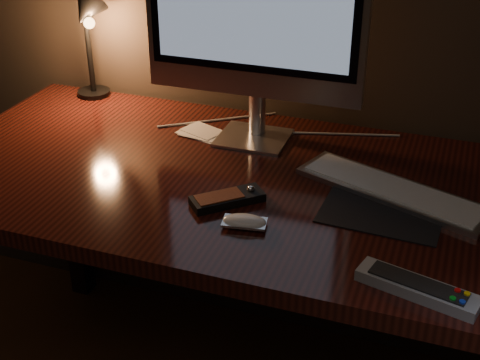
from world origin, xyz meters
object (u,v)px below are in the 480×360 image
(media_remote, at_px, (227,198))
(desk, at_px, (266,212))
(monitor, at_px, (254,9))
(desk_lamp, at_px, (87,26))
(mouse, at_px, (245,223))
(keyboard, at_px, (393,190))
(tv_remote, at_px, (417,288))

(media_remote, bearing_deg, desk, 38.37)
(monitor, height_order, desk_lamp, monitor)
(media_remote, height_order, desk_lamp, desk_lamp)
(monitor, bearing_deg, desk, -58.29)
(monitor, relative_size, mouse, 6.34)
(keyboard, bearing_deg, monitor, 177.86)
(keyboard, bearing_deg, mouse, -117.86)
(tv_remote, bearing_deg, keyboard, 119.37)
(media_remote, relative_size, tv_remote, 0.70)
(desk, bearing_deg, mouse, -82.29)
(keyboard, relative_size, desk_lamp, 1.36)
(tv_remote, bearing_deg, desk_lamp, 162.97)
(media_remote, bearing_deg, mouse, -92.08)
(desk, bearing_deg, tv_remote, -43.43)
(monitor, xyz_separation_m, desk_lamp, (-0.53, 0.11, -0.12))
(desk, distance_m, keyboard, 0.33)
(mouse, bearing_deg, desk, 88.31)
(desk, distance_m, monitor, 0.49)
(monitor, bearing_deg, keyboard, -23.02)
(desk_lamp, bearing_deg, monitor, -23.69)
(monitor, distance_m, media_remote, 0.46)
(desk, relative_size, media_remote, 10.28)
(monitor, height_order, keyboard, monitor)
(media_remote, bearing_deg, desk_lamp, 100.54)
(keyboard, xyz_separation_m, desk_lamp, (-0.91, 0.27, 0.21))
(desk_lamp, bearing_deg, desk, -33.05)
(tv_remote, bearing_deg, desk, 150.85)
(monitor, height_order, tv_remote, monitor)
(media_remote, relative_size, desk_lamp, 0.48)
(keyboard, xyz_separation_m, media_remote, (-0.33, -0.16, 0.00))
(desk, height_order, tv_remote, tv_remote)
(mouse, distance_m, desk_lamp, 0.84)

